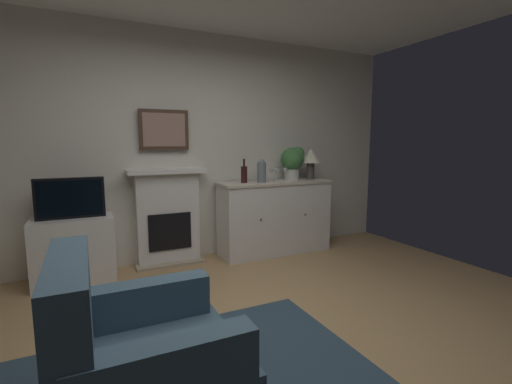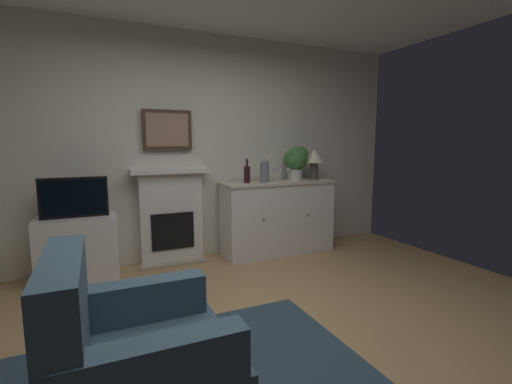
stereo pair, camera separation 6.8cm
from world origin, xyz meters
The scene contains 15 objects.
ground_plane centered at (0.00, 0.00, -0.05)m, with size 5.68×4.46×0.10m, color tan.
wall_rear centered at (0.00, 2.20, 1.33)m, with size 5.68×0.06×2.67m, color silver.
fireplace_unit centered at (-0.27, 2.07, 0.55)m, with size 0.87×0.30×1.10m.
framed_picture centered at (-0.27, 2.12, 1.54)m, with size 0.55×0.04×0.45m.
sideboard_cabinet centered at (1.04, 1.90, 0.46)m, with size 1.44×0.49×0.91m.
table_lamp centered at (1.57, 1.90, 1.19)m, with size 0.26×0.26×0.40m.
wine_bottle centered at (0.62, 1.89, 1.02)m, with size 0.08×0.08×0.29m.
wine_glass_left centered at (0.97, 1.85, 1.04)m, with size 0.07×0.07×0.16m.
wine_glass_center centered at (1.08, 1.91, 1.04)m, with size 0.07×0.07×0.16m.
wine_glass_right centered at (1.19, 1.90, 1.04)m, with size 0.07×0.07×0.16m.
vase_decorative centered at (0.83, 1.85, 1.05)m, with size 0.11×0.11×0.28m.
tv_cabinet centered at (-1.24, 1.91, 0.33)m, with size 0.75×0.42×0.66m.
tv_set centered at (-1.24, 1.89, 0.86)m, with size 0.62×0.07×0.40m.
potted_plant_small centered at (1.33, 1.94, 1.17)m, with size 0.30×0.30×0.43m.
armchair centered at (-0.92, -0.37, 0.38)m, with size 0.81×0.78×0.92m.
Camera 1 is at (-1.10, -1.97, 1.39)m, focal length 24.83 mm.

